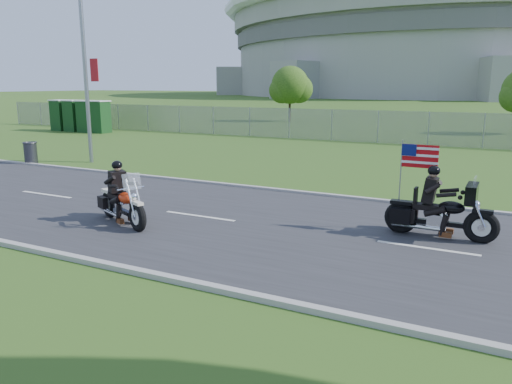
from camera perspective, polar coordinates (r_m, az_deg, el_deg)
The scene contains 15 objects.
ground at distance 12.84m, azimuth 1.03°, elevation -4.01°, with size 420.00×420.00×0.00m, color #2D4E18.
road at distance 12.84m, azimuth 1.03°, elevation -3.92°, with size 120.00×8.00×0.04m, color #28282B.
curb_north at distance 16.45m, azimuth 7.25°, elevation -0.29°, with size 120.00×0.18×0.12m, color #9E9B93.
curb_south at distance 9.55m, azimuth -9.87°, elevation -9.73°, with size 120.00×0.18×0.12m, color #9E9B93.
fence at distance 32.88m, azimuth 8.64°, elevation 7.59°, with size 60.00×0.03×2.00m, color gray.
stadium at distance 183.24m, azimuth 19.81°, elevation 15.32°, with size 140.40×140.40×29.20m.
streetlight at distance 24.62m, azimuth -18.77°, elevation 16.40°, with size 0.90×2.46×10.00m.
porta_toilet_a at distance 39.32m, azimuth -17.34°, elevation 8.14°, with size 1.10×1.10×2.30m, color #133C15.
porta_toilet_b at distance 40.31m, azimuth -18.79°, elevation 8.14°, with size 1.10×1.10×2.30m, color #133C15.
porta_toilet_c at distance 41.32m, azimuth -20.16°, elevation 8.13°, with size 1.10×1.10×2.30m, color #133C15.
porta_toilet_d at distance 42.35m, azimuth -21.46°, elevation 8.11°, with size 1.10×1.10×2.30m, color #133C15.
tree_fence_mid at distance 49.10m, azimuth 3.97°, elevation 11.89°, with size 3.96×3.69×5.30m.
motorcycle_lead at distance 13.41m, azimuth -15.08°, elevation -1.39°, with size 2.34×1.27×1.68m.
motorcycle_follow at distance 12.52m, azimuth 20.27°, elevation -2.39°, with size 2.60×0.85×2.17m.
trash_can at distance 24.95m, azimuth -24.35°, elevation 4.03°, with size 0.57×0.57×0.99m, color #38373C.
Camera 1 is at (5.41, -11.08, 3.60)m, focal length 35.00 mm.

